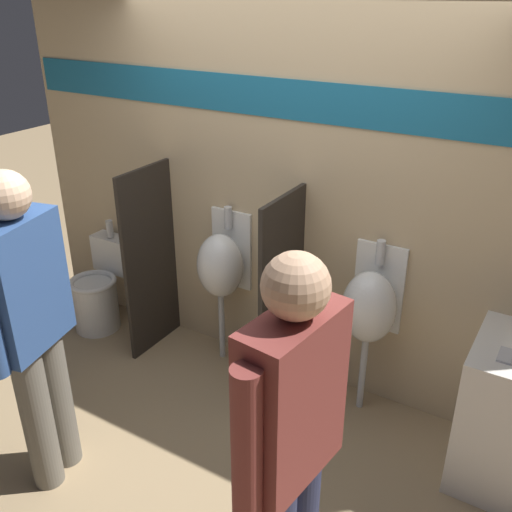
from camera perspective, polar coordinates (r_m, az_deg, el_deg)
ground_plane at (r=3.98m, az=-1.31°, el=-14.69°), size 16.00×16.00×0.00m
display_wall at (r=3.76m, az=3.40°, el=6.69°), size 4.42×0.07×2.70m
cell_phone at (r=3.19m, az=23.69°, el=-9.10°), size 0.07×0.14×0.01m
divider_near_counter at (r=4.31m, az=-10.53°, el=-0.46°), size 0.03×0.55×1.43m
divider_mid at (r=3.73m, az=2.56°, el=-4.34°), size 0.03×0.55×1.43m
urinal_near_counter at (r=4.06m, az=-3.51°, el=-0.92°), size 0.34×0.32×1.18m
urinal_far at (r=3.61m, az=11.31°, el=-4.96°), size 0.34×0.32×1.18m
toilet at (r=4.83m, az=-15.35°, el=-3.42°), size 0.38×0.54×0.86m
person_in_vest at (r=3.16m, az=-21.62°, el=-6.28°), size 0.30×0.62×1.82m
person_with_lanyard at (r=2.28m, az=3.45°, el=-18.41°), size 0.25×0.62×1.80m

